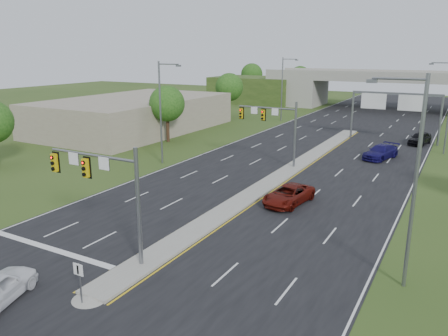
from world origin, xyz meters
The scene contains 22 objects.
ground centered at (0.00, 0.00, 0.00)m, with size 240.00×240.00×0.00m, color #2D4518.
road centered at (0.00, 35.00, 0.01)m, with size 24.00×160.00×0.02m, color black.
median centered at (0.00, 23.00, 0.10)m, with size 2.00×54.00×0.16m, color gray.
median_nose centered at (0.00, -4.00, 0.10)m, with size 2.00×2.00×0.16m, color gray.
lane_markings centered at (-0.60, 28.91, 0.02)m, with size 23.72×160.00×0.01m.
signal_mast_near centered at (-2.26, -0.07, 4.73)m, with size 6.62×0.60×7.00m.
signal_mast_far centered at (-2.26, 24.93, 4.73)m, with size 6.62×0.60×7.00m.
keep_right_sign centered at (0.00, -4.53, 1.52)m, with size 0.60×0.13×2.20m.
sign_gantry centered at (6.68, 44.92, 5.24)m, with size 11.58×0.44×6.67m.
overpass centered at (0.00, 80.00, 3.55)m, with size 80.00×14.00×8.10m.
lightpole_l_mid centered at (-13.30, 20.00, 6.10)m, with size 2.85×0.25×11.00m.
lightpole_l_far centered at (-13.30, 55.00, 6.10)m, with size 2.85×0.25×11.00m.
lightpole_r_near centered at (13.30, 5.00, 6.10)m, with size 2.85×0.25×11.00m.
lightpole_r_far centered at (13.30, 40.00, 6.10)m, with size 2.85×0.25×11.00m.
tree_l_near centered at (-20.00, 30.00, 5.18)m, with size 4.80×4.80×7.60m.
tree_l_mid centered at (-24.00, 55.00, 5.51)m, with size 5.20×5.20×8.12m.
tree_back_a centered at (-38.00, 94.00, 5.84)m, with size 6.00×6.00×8.85m.
tree_back_b centered at (-24.00, 94.00, 5.51)m, with size 5.60×5.60×8.32m.
commercial_building centered at (-30.00, 35.00, 2.50)m, with size 18.00×30.00×5.00m, color gray.
car_far_a centered at (3.55, 14.15, 0.77)m, with size 2.47×5.37×1.49m, color #5A0F09.
car_far_b centered at (7.26, 33.77, 0.82)m, with size 2.23×5.49×1.59m, color #120D50.
car_far_c centered at (10.33, 44.75, 0.84)m, with size 1.94×4.83×1.64m, color black.
Camera 1 is at (15.24, -17.63, 11.96)m, focal length 35.00 mm.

